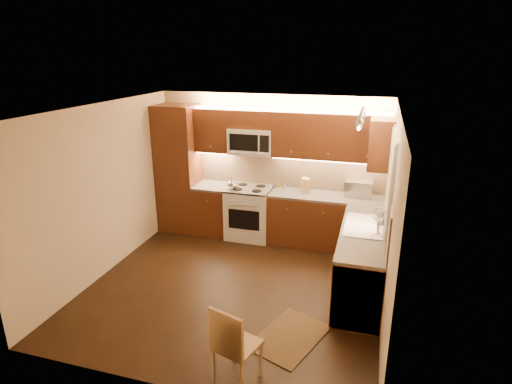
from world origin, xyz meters
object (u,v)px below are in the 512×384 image
(stove, at_px, (249,212))
(toaster_oven, at_px, (359,188))
(microwave, at_px, (251,141))
(sink, at_px, (365,221))
(kettle, at_px, (232,183))
(dining_chair, at_px, (237,343))
(knife_block, at_px, (305,185))
(soap_bottle, at_px, (381,213))

(stove, relative_size, toaster_oven, 2.10)
(microwave, distance_m, sink, 2.48)
(kettle, bearing_deg, dining_chair, -84.95)
(microwave, bearing_deg, sink, -32.21)
(stove, height_order, dining_chair, stove)
(toaster_oven, xyz_separation_m, knife_block, (-0.88, -0.06, -0.01))
(sink, bearing_deg, microwave, 147.79)
(kettle, xyz_separation_m, dining_chair, (1.19, -3.23, -0.58))
(stove, xyz_separation_m, toaster_oven, (1.84, 0.18, 0.57))
(kettle, xyz_separation_m, toaster_oven, (2.11, 0.32, 0.01))
(knife_block, distance_m, soap_bottle, 1.55)
(stove, bearing_deg, knife_block, 7.04)
(toaster_oven, height_order, knife_block, toaster_oven)
(dining_chair, bearing_deg, knife_block, 106.88)
(sink, bearing_deg, knife_block, 129.91)
(soap_bottle, bearing_deg, kettle, -170.67)
(microwave, bearing_deg, kettle, -134.33)
(soap_bottle, bearing_deg, sink, -98.91)
(soap_bottle, bearing_deg, knife_block, 167.97)
(knife_block, relative_size, soap_bottle, 1.27)
(kettle, bearing_deg, knife_block, -3.17)
(sink, height_order, knife_block, knife_block)
(toaster_oven, bearing_deg, kettle, -170.62)
(sink, xyz_separation_m, soap_bottle, (0.21, 0.33, 0.02))
(knife_block, xyz_separation_m, dining_chair, (-0.04, -3.49, -0.58))
(microwave, relative_size, kettle, 3.70)
(microwave, xyz_separation_m, dining_chair, (0.92, -3.51, -1.28))
(kettle, bearing_deg, stove, 12.49)
(toaster_oven, bearing_deg, sink, -82.20)
(kettle, relative_size, toaster_oven, 0.47)
(soap_bottle, bearing_deg, stove, -175.67)
(knife_block, bearing_deg, microwave, 156.44)
(stove, relative_size, sink, 1.07)
(stove, height_order, microwave, microwave)
(sink, xyz_separation_m, dining_chair, (-1.08, -2.25, -0.53))
(kettle, height_order, dining_chair, kettle)
(microwave, xyz_separation_m, soap_bottle, (2.21, -0.93, -0.73))
(sink, bearing_deg, soap_bottle, 56.93)
(sink, height_order, dining_chair, sink)
(stove, relative_size, dining_chair, 1.04)
(knife_block, bearing_deg, stove, 164.46)
(microwave, bearing_deg, stove, -90.00)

